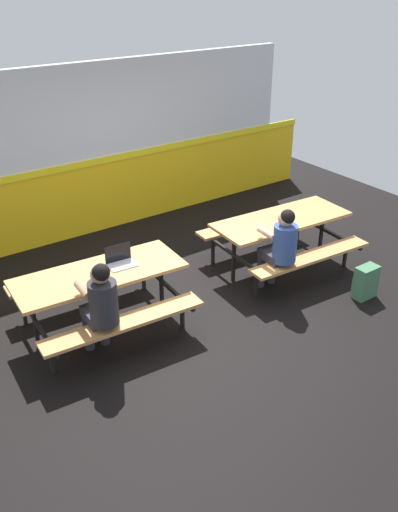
{
  "coord_description": "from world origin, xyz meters",
  "views": [
    {
      "loc": [
        -3.53,
        -4.77,
        3.81
      ],
      "look_at": [
        0.0,
        0.2,
        0.55
      ],
      "focal_mm": 38.42,
      "sensor_mm": 36.0,
      "label": 1
    }
  ],
  "objects_px": {
    "picnic_table_left": "(100,285)",
    "student_nearer": "(101,303)",
    "student_further": "(281,244)",
    "picnic_table_right": "(281,229)",
    "backpack_dark": "(365,282)",
    "laptop_silver": "(121,261)"
  },
  "relations": [
    {
      "from": "student_nearer",
      "to": "student_further",
      "type": "relative_size",
      "value": 1.0
    },
    {
      "from": "picnic_table_right",
      "to": "laptop_silver",
      "type": "relative_size",
      "value": 5.92
    },
    {
      "from": "student_nearer",
      "to": "backpack_dark",
      "type": "xyz_separation_m",
      "value": [
        3.29,
        -0.81,
        -0.49
      ]
    },
    {
      "from": "picnic_table_left",
      "to": "student_further",
      "type": "xyz_separation_m",
      "value": [
        2.2,
        -0.62,
        0.13
      ]
    },
    {
      "from": "picnic_table_left",
      "to": "student_nearer",
      "type": "xyz_separation_m",
      "value": [
        -0.24,
        -0.54,
        0.13
      ]
    },
    {
      "from": "picnic_table_right",
      "to": "student_nearer",
      "type": "distance_m",
      "value": 2.99
    },
    {
      "from": "picnic_table_left",
      "to": "student_nearer",
      "type": "distance_m",
      "value": 0.61
    },
    {
      "from": "student_nearer",
      "to": "backpack_dark",
      "type": "bearing_deg",
      "value": -13.78
    },
    {
      "from": "picnic_table_right",
      "to": "student_further",
      "type": "height_order",
      "value": "student_further"
    },
    {
      "from": "laptop_silver",
      "to": "picnic_table_right",
      "type": "bearing_deg",
      "value": -2.74
    },
    {
      "from": "picnic_table_left",
      "to": "picnic_table_right",
      "type": "height_order",
      "value": "same"
    },
    {
      "from": "student_nearer",
      "to": "student_further",
      "type": "distance_m",
      "value": 2.45
    },
    {
      "from": "picnic_table_left",
      "to": "student_nearer",
      "type": "bearing_deg",
      "value": -114.22
    },
    {
      "from": "student_nearer",
      "to": "laptop_silver",
      "type": "relative_size",
      "value": 3.62
    },
    {
      "from": "student_further",
      "to": "backpack_dark",
      "type": "relative_size",
      "value": 2.74
    },
    {
      "from": "picnic_table_left",
      "to": "student_further",
      "type": "height_order",
      "value": "student_further"
    },
    {
      "from": "picnic_table_left",
      "to": "laptop_silver",
      "type": "bearing_deg",
      "value": 3.63
    },
    {
      "from": "laptop_silver",
      "to": "backpack_dark",
      "type": "height_order",
      "value": "laptop_silver"
    },
    {
      "from": "picnic_table_left",
      "to": "backpack_dark",
      "type": "bearing_deg",
      "value": -23.9
    },
    {
      "from": "picnic_table_left",
      "to": "picnic_table_right",
      "type": "xyz_separation_m",
      "value": [
        2.71,
        -0.1,
        0.0
      ]
    },
    {
      "from": "backpack_dark",
      "to": "picnic_table_right",
      "type": "bearing_deg",
      "value": 104.97
    },
    {
      "from": "picnic_table_left",
      "to": "laptop_silver",
      "type": "relative_size",
      "value": 5.92
    }
  ]
}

